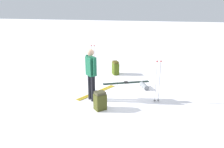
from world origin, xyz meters
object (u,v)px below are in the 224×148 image
at_px(ski_pair_near, 97,92).
at_px(backpack_large_dark, 100,101).
at_px(ski_pair_far, 126,83).
at_px(backpack_bright, 115,68).
at_px(sleeping_mat_rolled, 144,86).
at_px(ski_poles_planted_near, 158,80).
at_px(ski_poles_planted_far, 93,58).
at_px(skier_standing, 91,72).

height_order(ski_pair_near, backpack_large_dark, backpack_large_dark).
xyz_separation_m(ski_pair_near, ski_pair_far, (-0.82, -1.27, -0.00)).
height_order(backpack_large_dark, backpack_bright, backpack_bright).
bearing_deg(ski_pair_far, sleeping_mat_rolled, 152.53).
xyz_separation_m(ski_pair_far, backpack_large_dark, (0.29, 2.50, 0.26)).
bearing_deg(ski_poles_planted_near, ski_pair_near, -7.24).
bearing_deg(backpack_bright, ski_poles_planted_far, 15.86).
height_order(skier_standing, ski_poles_planted_near, skier_standing).
bearing_deg(backpack_bright, ski_poles_planted_near, 127.78).
bearing_deg(backpack_bright, sleeping_mat_rolled, 135.56).
relative_size(ski_poles_planted_near, sleeping_mat_rolled, 2.50).
bearing_deg(skier_standing, ski_pair_near, -85.79).
distance_m(backpack_bright, ski_poles_planted_far, 1.09).
bearing_deg(ski_pair_near, backpack_bright, -92.93).
xyz_separation_m(backpack_large_dark, ski_poles_planted_far, (1.37, -3.27, 0.47)).
height_order(ski_pair_near, ski_poles_planted_far, ski_poles_planted_far).
relative_size(backpack_bright, ski_poles_planted_far, 0.45).
xyz_separation_m(ski_pair_far, backpack_bright, (0.70, -1.04, 0.28)).
xyz_separation_m(skier_standing, sleeping_mat_rolled, (-1.54, -1.51, -0.86)).
bearing_deg(ski_poles_planted_far, skier_standing, 108.37).
relative_size(ski_poles_planted_near, ski_poles_planted_far, 1.02).
distance_m(ski_pair_far, ski_poles_planted_far, 1.97).
height_order(skier_standing, ski_pair_far, skier_standing).
height_order(skier_standing, backpack_bright, skier_standing).
xyz_separation_m(backpack_bright, sleeping_mat_rolled, (-1.47, 1.44, -0.21)).
height_order(ski_poles_planted_far, sleeping_mat_rolled, ski_poles_planted_far).
distance_m(ski_poles_planted_near, sleeping_mat_rolled, 1.43).
relative_size(skier_standing, ski_poles_planted_far, 1.26).
height_order(ski_pair_near, sleeping_mat_rolled, sleeping_mat_rolled).
bearing_deg(ski_pair_near, ski_poles_planted_far, -67.55).
distance_m(backpack_large_dark, backpack_bright, 3.56).
relative_size(backpack_large_dark, backpack_bright, 0.93).
relative_size(skier_standing, backpack_large_dark, 3.01).
height_order(ski_poles_planted_near, ski_poles_planted_far, ski_poles_planted_near).
bearing_deg(ski_poles_planted_far, ski_pair_near, 112.45).
bearing_deg(ski_poles_planted_near, ski_poles_planted_far, -37.93).
distance_m(ski_pair_far, sleeping_mat_rolled, 0.87).
xyz_separation_m(backpack_large_dark, backpack_bright, (0.41, -3.54, 0.02)).
height_order(backpack_large_dark, sleeping_mat_rolled, backpack_large_dark).
xyz_separation_m(ski_pair_near, backpack_bright, (-0.12, -2.31, 0.28)).
height_order(skier_standing, ski_pair_near, skier_standing).
distance_m(ski_poles_planted_far, sleeping_mat_rolled, 2.77).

